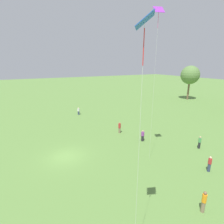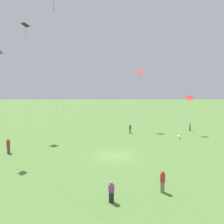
% 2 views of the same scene
% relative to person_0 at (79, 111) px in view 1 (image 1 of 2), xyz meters
% --- Properties ---
extents(ground_plane, '(240.00, 240.00, 0.00)m').
position_rel_person_0_xyz_m(ground_plane, '(16.60, -6.75, -0.76)').
color(ground_plane, '#5B843D').
extents(tree_0, '(5.44, 5.44, 10.16)m').
position_rel_person_0_xyz_m(tree_0, '(-0.31, 34.76, 6.64)').
color(tree_0, brown).
rests_on(tree_0, ground_plane).
extents(person_0, '(0.57, 0.57, 1.57)m').
position_rel_person_0_xyz_m(person_0, '(0.00, 0.00, 0.00)').
color(person_0, '#333D5B').
rests_on(person_0, ground_plane).
extents(person_1, '(0.54, 0.54, 1.82)m').
position_rel_person_0_xyz_m(person_1, '(13.15, 2.67, 0.15)').
color(person_1, '#847056').
rests_on(person_1, ground_plane).
extents(person_2, '(0.44, 0.44, 1.71)m').
position_rel_person_0_xyz_m(person_2, '(26.44, 5.66, 0.10)').
color(person_2, '#333D5B').
rests_on(person_2, ground_plane).
extents(person_3, '(0.63, 0.63, 1.62)m').
position_rel_person_0_xyz_m(person_3, '(17.29, 4.10, 0.03)').
color(person_3, '#232328').
rests_on(person_3, ground_plane).
extents(person_5, '(0.36, 0.36, 1.69)m').
position_rel_person_0_xyz_m(person_5, '(22.61, 9.28, 0.09)').
color(person_5, '#232328').
rests_on(person_5, ground_plane).
extents(person_8, '(0.43, 0.43, 1.80)m').
position_rel_person_0_xyz_m(person_8, '(29.48, 0.43, 0.16)').
color(person_8, '#847056').
rests_on(person_8, ground_plane).
extents(kite_2, '(1.14, 1.11, 12.72)m').
position_rel_person_0_xyz_m(kite_2, '(29.78, -6.03, 11.11)').
color(kite_2, blue).
rests_on(kite_2, ground_plane).
extents(kite_4, '(0.98, 1.14, 16.02)m').
position_rel_person_0_xyz_m(kite_4, '(21.65, 1.77, 14.19)').
color(kite_4, purple).
rests_on(kite_4, ground_plane).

